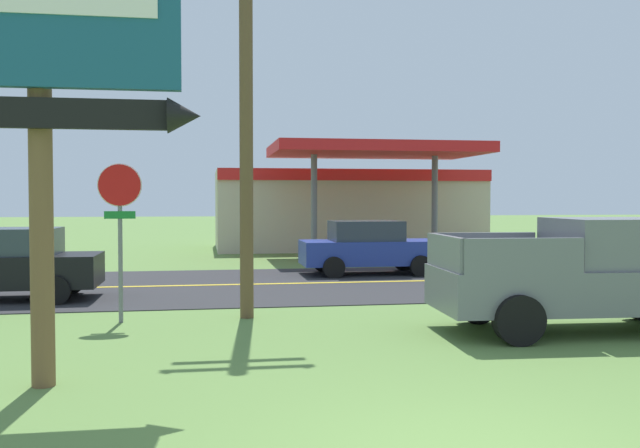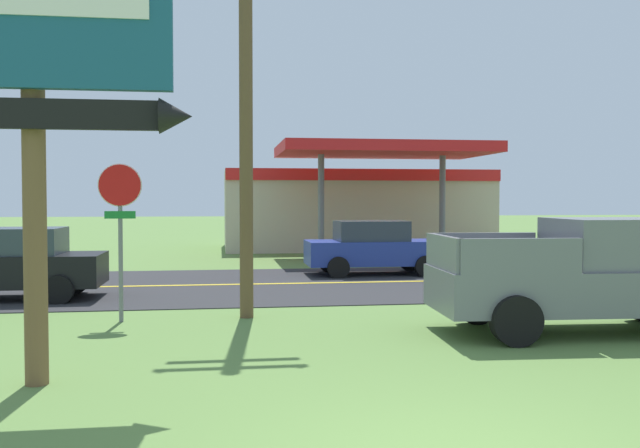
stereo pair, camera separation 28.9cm
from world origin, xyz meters
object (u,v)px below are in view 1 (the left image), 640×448
Objects in this scene: car_tan_far_lane at (624,244)px; car_black_near_lane at (4,264)px; gas_station at (346,207)px; utility_pole at (246,91)px; car_blue_mid_lane at (369,247)px; motel_sign at (41,26)px; stop_sign at (120,213)px; pickup_grey_parked_on_lawn at (590,276)px.

car_black_near_lane is at bearing -167.36° from car_tan_far_lane.
gas_station is 2.86× the size of car_tan_far_lane.
utility_pole is 1.93× the size of car_blue_mid_lane.
car_blue_mid_lane is (6.82, 11.81, -3.50)m from motel_sign.
pickup_grey_parked_on_lawn is (8.11, -2.20, -1.06)m from stop_sign.
utility_pole reaches higher than stop_sign.
stop_sign is 9.82m from car_blue_mid_lane.
motel_sign is at bearing -120.01° from car_blue_mid_lane.
utility_pole is 8.96m from car_blue_mid_lane.
gas_station is 11.49m from car_blue_mid_lane.
motel_sign reaches higher than car_black_near_lane.
motel_sign is at bearing -164.70° from pickup_grey_parked_on_lawn.
car_black_near_lane is at bearing -125.61° from gas_station.
stop_sign is 4.55m from car_black_near_lane.
utility_pole is 1.93× the size of car_black_near_lane.
motel_sign reaches higher than car_tan_far_lane.
pickup_grey_parked_on_lawn is at bearing 15.30° from motel_sign.
car_tan_far_lane is at bearing 0.00° from car_blue_mid_lane.
gas_station reaches higher than car_blue_mid_lane.
gas_station is at bearing 121.25° from car_tan_far_lane.
stop_sign reaches higher than car_tan_far_lane.
car_blue_mid_lane and car_tan_far_lane have the same top height.
car_tan_far_lane is (6.87, -11.32, -1.11)m from gas_station.
gas_station is 2.86× the size of car_blue_mid_lane.
motel_sign is at bearing -71.84° from car_black_near_lane.
motel_sign is 5.09m from stop_sign.
gas_station is at bearing 54.39° from car_black_near_lane.
gas_station reaches higher than stop_sign.
gas_station is (8.41, 23.13, -2.39)m from motel_sign.
car_blue_mid_lane is at bearing -98.00° from gas_station.
car_tan_far_lane is (14.93, 7.29, -1.20)m from stop_sign.
stop_sign is 0.36× the size of utility_pole.
stop_sign is at bearing -131.60° from car_blue_mid_lane.
stop_sign is 3.31m from utility_pole.
stop_sign is 20.28m from gas_station.
car_tan_far_lane is at bearing 12.64° from car_black_near_lane.
pickup_grey_parked_on_lawn is 12.32m from car_black_near_lane.
car_blue_mid_lane is at bearing 99.80° from pickup_grey_parked_on_lawn.
motel_sign is 1.52× the size of car_tan_far_lane.
utility_pole is 7.06m from car_black_near_lane.
pickup_grey_parked_on_lawn is (0.05, -20.82, -0.98)m from gas_station.
motel_sign reaches higher than gas_station.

